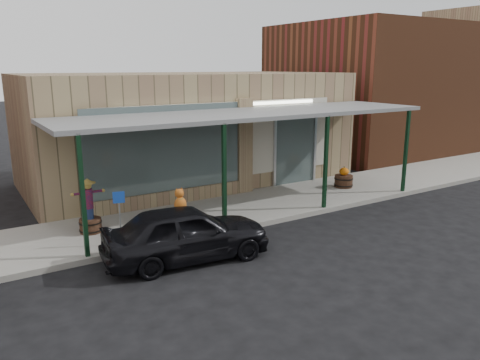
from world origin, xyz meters
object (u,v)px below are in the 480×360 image
handicap_sign (120,211)px  parked_sedan (186,233)px  barrel_scarecrow (90,214)px  barrel_pumpkin (344,180)px

handicap_sign → parked_sedan: size_ratio=0.34×
barrel_scarecrow → barrel_pumpkin: size_ratio=1.85×
barrel_scarecrow → handicap_sign: (0.40, -1.34, 0.38)m
handicap_sign → parked_sedan: bearing=-36.1°
handicap_sign → parked_sedan: parked_sedan is taller
barrel_pumpkin → parked_sedan: (-7.60, -2.63, 0.24)m
barrel_scarecrow → handicap_sign: barrel_scarecrow is taller
handicap_sign → barrel_pumpkin: bearing=22.1°
barrel_pumpkin → handicap_sign: (-8.74, -1.29, 0.61)m
parked_sedan → handicap_sign: bearing=46.6°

